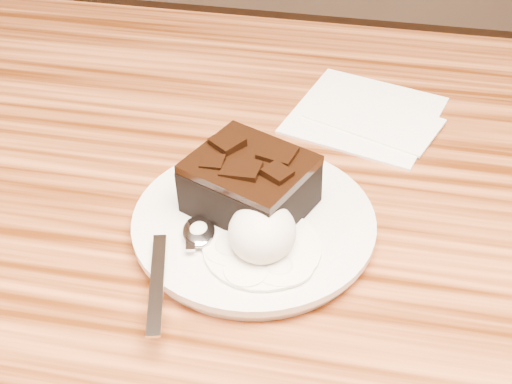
% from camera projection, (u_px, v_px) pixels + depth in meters
% --- Properties ---
extents(plate, '(0.22, 0.22, 0.02)m').
position_uv_depth(plate, '(254.00, 225.00, 0.63)').
color(plate, silver).
rests_on(plate, dining_table).
extents(brownie, '(0.12, 0.12, 0.05)m').
position_uv_depth(brownie, '(250.00, 187.00, 0.62)').
color(brownie, black).
rests_on(brownie, plate).
extents(ice_cream_scoop, '(0.06, 0.06, 0.05)m').
position_uv_depth(ice_cream_scoop, '(262.00, 232.00, 0.58)').
color(ice_cream_scoop, white).
rests_on(ice_cream_scoop, plate).
extents(melt_puddle, '(0.10, 0.10, 0.00)m').
position_uv_depth(melt_puddle, '(262.00, 248.00, 0.59)').
color(melt_puddle, white).
rests_on(melt_puddle, plate).
extents(spoon, '(0.07, 0.17, 0.01)m').
position_uv_depth(spoon, '(199.00, 233.00, 0.60)').
color(spoon, silver).
rests_on(spoon, plate).
extents(napkin, '(0.19, 0.19, 0.01)m').
position_uv_depth(napkin, '(365.00, 114.00, 0.78)').
color(napkin, white).
rests_on(napkin, dining_table).
extents(crumb_a, '(0.01, 0.01, 0.00)m').
position_uv_depth(crumb_a, '(270.00, 262.00, 0.57)').
color(crumb_a, black).
rests_on(crumb_a, plate).
extents(crumb_b, '(0.01, 0.01, 0.00)m').
position_uv_depth(crumb_b, '(272.00, 206.00, 0.63)').
color(crumb_b, black).
rests_on(crumb_b, plate).
extents(crumb_c, '(0.01, 0.01, 0.00)m').
position_uv_depth(crumb_c, '(249.00, 264.00, 0.57)').
color(crumb_c, black).
rests_on(crumb_c, plate).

